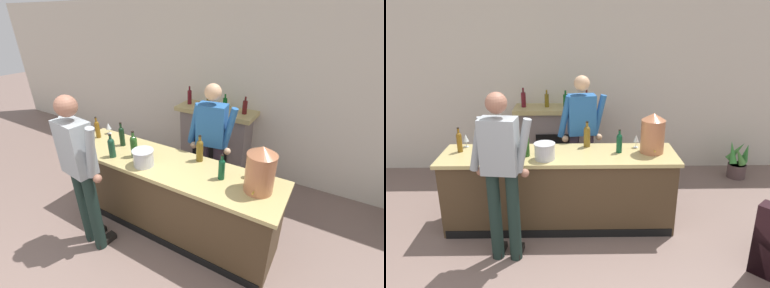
# 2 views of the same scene
# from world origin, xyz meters

# --- Properties ---
(wall_back_panel) EXTENTS (12.00, 0.07, 2.75)m
(wall_back_panel) POSITION_xyz_m (0.00, 3.70, 1.38)
(wall_back_panel) COLOR beige
(wall_back_panel) RESTS_ON ground_plane
(bar_counter) EXTENTS (2.80, 0.72, 0.94)m
(bar_counter) POSITION_xyz_m (0.03, 1.85, 0.47)
(bar_counter) COLOR #463420
(bar_counter) RESTS_ON ground_plane
(fireplace_stone) EXTENTS (1.31, 0.52, 1.43)m
(fireplace_stone) POSITION_xyz_m (-0.06, 3.44, 0.58)
(fireplace_stone) COLOR slate
(fireplace_stone) RESTS_ON ground_plane
(potted_plant_corner) EXTENTS (0.36, 0.34, 0.62)m
(potted_plant_corner) POSITION_xyz_m (2.84, 3.20, 0.26)
(potted_plant_corner) COLOR #53403F
(potted_plant_corner) RESTS_ON ground_plane
(person_customer) EXTENTS (0.66, 0.34, 1.83)m
(person_customer) POSITION_xyz_m (-0.53, 1.16, 1.02)
(person_customer) COLOR #1A2A25
(person_customer) RESTS_ON ground_plane
(person_bartender) EXTENTS (0.65, 0.34, 1.77)m
(person_bartender) POSITION_xyz_m (0.32, 2.50, 0.98)
(person_bartender) COLOR #382F3F
(person_bartender) RESTS_ON ground_plane
(copper_dispenser) EXTENTS (0.29, 0.32, 0.48)m
(copper_dispenser) POSITION_xyz_m (1.14, 1.89, 1.19)
(copper_dispenser) COLOR #AE6945
(copper_dispenser) RESTS_ON bar_counter
(ice_bucket_steel) EXTENTS (0.25, 0.25, 0.19)m
(ice_bucket_steel) POSITION_xyz_m (-0.12, 1.69, 1.04)
(ice_bucket_steel) COLOR silver
(ice_bucket_steel) RESTS_ON bar_counter
(wine_bottle_merlot_tall) EXTENTS (0.07, 0.07, 0.32)m
(wine_bottle_merlot_tall) POSITION_xyz_m (-0.69, 1.93, 1.09)
(wine_bottle_merlot_tall) COLOR black
(wine_bottle_merlot_tall) RESTS_ON bar_counter
(wine_bottle_port_short) EXTENTS (0.07, 0.07, 0.29)m
(wine_bottle_port_short) POSITION_xyz_m (0.75, 1.89, 1.07)
(wine_bottle_port_short) COLOR #0D4327
(wine_bottle_port_short) RESTS_ON bar_counter
(wine_bottle_rose_blush) EXTENTS (0.06, 0.06, 0.30)m
(wine_bottle_rose_blush) POSITION_xyz_m (-1.16, 1.94, 1.08)
(wine_bottle_rose_blush) COLOR brown
(wine_bottle_rose_blush) RESTS_ON bar_counter
(wine_bottle_burgundy_dark) EXTENTS (0.08, 0.08, 0.30)m
(wine_bottle_burgundy_dark) POSITION_xyz_m (-0.58, 1.65, 1.08)
(wine_bottle_burgundy_dark) COLOR #19432D
(wine_bottle_burgundy_dark) RESTS_ON bar_counter
(wine_bottle_cabernet_heavy) EXTENTS (0.08, 0.08, 0.32)m
(wine_bottle_cabernet_heavy) POSITION_xyz_m (0.37, 2.10, 1.09)
(wine_bottle_cabernet_heavy) COLOR brown
(wine_bottle_cabernet_heavy) RESTS_ON bar_counter
(wine_bottle_riesling_slim) EXTENTS (0.08, 0.08, 0.33)m
(wine_bottle_riesling_slim) POSITION_xyz_m (-0.35, 1.79, 1.09)
(wine_bottle_riesling_slim) COLOR #25521D
(wine_bottle_riesling_slim) RESTS_ON bar_counter
(wine_glass_near_bucket) EXTENTS (0.07, 0.07, 0.17)m
(wine_glass_near_bucket) POSITION_xyz_m (-1.13, 2.11, 1.06)
(wine_glass_near_bucket) COLOR silver
(wine_glass_near_bucket) RESTS_ON bar_counter
(wine_glass_front_left) EXTENTS (0.07, 0.07, 0.16)m
(wine_glass_front_left) POSITION_xyz_m (0.98, 2.05, 1.06)
(wine_glass_front_left) COLOR silver
(wine_glass_front_left) RESTS_ON bar_counter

